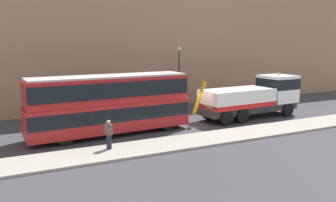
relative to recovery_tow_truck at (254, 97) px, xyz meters
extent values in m
plane|color=#38383D|center=(-5.89, 0.15, -1.76)|extent=(120.00, 120.00, 0.00)
cube|color=gray|center=(-5.89, -4.05, -1.68)|extent=(60.00, 2.80, 0.15)
cube|color=#9E7A5B|center=(-5.89, 8.54, 6.24)|extent=(60.00, 1.20, 16.00)
cube|color=#2D2D2D|center=(-0.48, -0.03, -0.90)|extent=(9.12, 2.76, 0.55)
cube|color=silver|center=(2.71, 0.17, 0.52)|extent=(2.75, 2.75, 2.30)
cube|color=black|center=(2.71, 0.17, 0.97)|extent=(2.78, 2.78, 0.90)
cube|color=silver|center=(-1.78, -0.11, 0.07)|extent=(6.25, 2.97, 1.40)
cube|color=red|center=(-1.78, -0.11, -0.45)|extent=(6.25, 3.02, 0.36)
cylinder|color=#B79914|center=(-5.48, -0.34, 0.37)|extent=(1.25, 0.35, 2.52)
sphere|color=orange|center=(2.71, 0.17, 1.79)|extent=(0.24, 0.24, 0.24)
cylinder|color=black|center=(2.75, 1.28, -1.18)|extent=(1.18, 0.41, 1.16)
cylinder|color=black|center=(2.88, -0.94, -1.18)|extent=(1.18, 0.41, 1.16)
cylinder|color=black|center=(-2.24, 0.97, -1.18)|extent=(1.18, 0.41, 1.16)
cylinder|color=black|center=(-2.11, -1.24, -1.18)|extent=(1.18, 0.41, 1.16)
cylinder|color=black|center=(-3.84, 0.88, -1.18)|extent=(1.18, 0.41, 1.16)
cylinder|color=black|center=(-3.71, -1.34, -1.18)|extent=(1.18, 0.41, 1.16)
cube|color=#AD1E1E|center=(-12.30, -0.03, -0.47)|extent=(11.13, 3.17, 1.90)
cube|color=#AD1E1E|center=(-12.30, -0.03, 1.33)|extent=(10.91, 3.05, 1.70)
cube|color=black|center=(-12.30, -0.03, -0.22)|extent=(11.03, 3.21, 0.90)
cube|color=black|center=(-12.30, -0.03, 1.43)|extent=(10.81, 3.20, 1.00)
cube|color=#B2B2B2|center=(-12.30, -0.03, 2.24)|extent=(10.68, 2.94, 0.12)
cube|color=yellow|center=(-6.79, 0.31, 0.78)|extent=(0.15, 1.50, 0.44)
cylinder|color=black|center=(-8.48, 1.29, -1.24)|extent=(1.06, 0.36, 1.04)
cylinder|color=black|center=(-8.34, -0.87, -1.24)|extent=(1.06, 0.36, 1.04)
cylinder|color=black|center=(-15.66, 0.85, -1.24)|extent=(1.06, 0.36, 1.04)
cylinder|color=black|center=(-15.53, -1.31, -1.24)|extent=(1.06, 0.36, 1.04)
cylinder|color=#232333|center=(-13.45, -3.57, -1.18)|extent=(0.40, 0.40, 0.85)
cube|color=brown|center=(-13.45, -3.57, -0.45)|extent=(0.41, 0.47, 0.62)
sphere|color=tan|center=(-13.45, -3.57, -0.02)|extent=(0.24, 0.24, 0.24)
cylinder|color=#38383D|center=(-3.72, 6.34, 0.99)|extent=(0.16, 0.16, 5.50)
sphere|color=#EAE5C6|center=(-3.72, 6.34, 3.89)|extent=(0.36, 0.36, 0.36)
camera|label=1|loc=(-18.58, -21.97, 4.43)|focal=36.24mm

